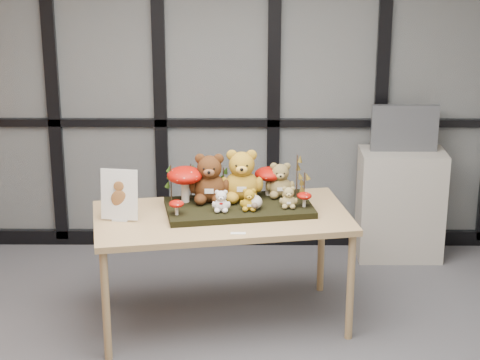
{
  "coord_description": "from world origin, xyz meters",
  "views": [
    {
      "loc": [
        0.23,
        -4.25,
        2.84
      ],
      "look_at": [
        0.19,
        1.06,
        1.04
      ],
      "focal_mm": 65.0,
      "sensor_mm": 36.0,
      "label": 1
    }
  ],
  "objects_px": {
    "bear_white_bow": "(221,199)",
    "bear_beige_small": "(289,196)",
    "bear_pooh_yellow": "(242,172)",
    "plush_cream_hedgehog": "(254,201)",
    "bear_small_yellow": "(249,198)",
    "diorama_tray": "(239,208)",
    "monitor": "(405,128)",
    "mushroom_back_left": "(185,183)",
    "sign_holder": "(119,197)",
    "cabinet": "(400,204)",
    "bear_tan_back": "(280,178)",
    "mushroom_front_left": "(177,207)",
    "display_table": "(222,224)",
    "bear_brown_medium": "(210,175)",
    "mushroom_front_right": "(304,199)",
    "mushroom_back_right": "(269,180)"
  },
  "relations": [
    {
      "from": "bear_brown_medium",
      "to": "mushroom_back_right",
      "type": "xyz_separation_m",
      "value": [
        0.4,
        0.12,
        -0.07
      ]
    },
    {
      "from": "bear_small_yellow",
      "to": "bear_white_bow",
      "type": "relative_size",
      "value": 1.01
    },
    {
      "from": "mushroom_front_left",
      "to": "monitor",
      "type": "height_order",
      "value": "monitor"
    },
    {
      "from": "mushroom_back_left",
      "to": "sign_holder",
      "type": "bearing_deg",
      "value": -149.58
    },
    {
      "from": "bear_tan_back",
      "to": "diorama_tray",
      "type": "bearing_deg",
      "value": -157.87
    },
    {
      "from": "display_table",
      "to": "bear_small_yellow",
      "type": "distance_m",
      "value": 0.26
    },
    {
      "from": "bear_brown_medium",
      "to": "monitor",
      "type": "bearing_deg",
      "value": 23.82
    },
    {
      "from": "mushroom_back_left",
      "to": "plush_cream_hedgehog",
      "type": "bearing_deg",
      "value": -16.31
    },
    {
      "from": "display_table",
      "to": "bear_pooh_yellow",
      "type": "xyz_separation_m",
      "value": [
        0.13,
        0.2,
        0.3
      ]
    },
    {
      "from": "mushroom_back_left",
      "to": "cabinet",
      "type": "height_order",
      "value": "mushroom_back_left"
    },
    {
      "from": "mushroom_front_left",
      "to": "monitor",
      "type": "distance_m",
      "value": 2.11
    },
    {
      "from": "bear_brown_medium",
      "to": "plush_cream_hedgehog",
      "type": "distance_m",
      "value": 0.36
    },
    {
      "from": "bear_white_bow",
      "to": "bear_small_yellow",
      "type": "bearing_deg",
      "value": -2.34
    },
    {
      "from": "diorama_tray",
      "to": "bear_beige_small",
      "type": "bearing_deg",
      "value": -17.88
    },
    {
      "from": "bear_tan_back",
      "to": "cabinet",
      "type": "xyz_separation_m",
      "value": [
        1.0,
        0.88,
        -0.52
      ]
    },
    {
      "from": "bear_white_bow",
      "to": "bear_beige_small",
      "type": "relative_size",
      "value": 1.0
    },
    {
      "from": "diorama_tray",
      "to": "bear_tan_back",
      "type": "xyz_separation_m",
      "value": [
        0.28,
        0.18,
        0.15
      ]
    },
    {
      "from": "mushroom_front_right",
      "to": "bear_beige_small",
      "type": "bearing_deg",
      "value": -173.59
    },
    {
      "from": "bear_beige_small",
      "to": "cabinet",
      "type": "distance_m",
      "value": 1.53
    },
    {
      "from": "display_table",
      "to": "bear_brown_medium",
      "type": "height_order",
      "value": "bear_brown_medium"
    },
    {
      "from": "bear_pooh_yellow",
      "to": "mushroom_front_right",
      "type": "xyz_separation_m",
      "value": [
        0.42,
        -0.14,
        -0.14
      ]
    },
    {
      "from": "bear_small_yellow",
      "to": "bear_white_bow",
      "type": "bearing_deg",
      "value": 177.66
    },
    {
      "from": "mushroom_back_left",
      "to": "cabinet",
      "type": "bearing_deg",
      "value": 31.35
    },
    {
      "from": "bear_tan_back",
      "to": "bear_small_yellow",
      "type": "xyz_separation_m",
      "value": [
        -0.21,
        -0.27,
        -0.05
      ]
    },
    {
      "from": "bear_brown_medium",
      "to": "bear_small_yellow",
      "type": "relative_size",
      "value": 2.25
    },
    {
      "from": "cabinet",
      "to": "bear_pooh_yellow",
      "type": "bearing_deg",
      "value": -143.13
    },
    {
      "from": "bear_small_yellow",
      "to": "monitor",
      "type": "xyz_separation_m",
      "value": [
        1.21,
        1.17,
        0.16
      ]
    },
    {
      "from": "monitor",
      "to": "mushroom_front_left",
      "type": "bearing_deg",
      "value": -143.02
    },
    {
      "from": "display_table",
      "to": "bear_brown_medium",
      "type": "bearing_deg",
      "value": 107.18
    },
    {
      "from": "mushroom_front_right",
      "to": "monitor",
      "type": "bearing_deg",
      "value": 52.69
    },
    {
      "from": "bear_small_yellow",
      "to": "mushroom_back_left",
      "type": "bearing_deg",
      "value": 150.41
    },
    {
      "from": "mushroom_back_left",
      "to": "monitor",
      "type": "height_order",
      "value": "monitor"
    },
    {
      "from": "bear_tan_back",
      "to": "cabinet",
      "type": "bearing_deg",
      "value": 31.3
    },
    {
      "from": "bear_pooh_yellow",
      "to": "monitor",
      "type": "relative_size",
      "value": 0.74
    },
    {
      "from": "bear_small_yellow",
      "to": "diorama_tray",
      "type": "bearing_deg",
      "value": 115.69
    },
    {
      "from": "bear_beige_small",
      "to": "mushroom_back_left",
      "type": "bearing_deg",
      "value": 161.39
    },
    {
      "from": "bear_tan_back",
      "to": "bear_small_yellow",
      "type": "height_order",
      "value": "bear_tan_back"
    },
    {
      "from": "sign_holder",
      "to": "cabinet",
      "type": "relative_size",
      "value": 0.39
    },
    {
      "from": "monitor",
      "to": "plush_cream_hedgehog",
      "type": "bearing_deg",
      "value": -135.55
    },
    {
      "from": "display_table",
      "to": "sign_holder",
      "type": "height_order",
      "value": "sign_holder"
    },
    {
      "from": "bear_brown_medium",
      "to": "mushroom_front_right",
      "type": "height_order",
      "value": "bear_brown_medium"
    },
    {
      "from": "mushroom_front_left",
      "to": "cabinet",
      "type": "height_order",
      "value": "mushroom_front_left"
    },
    {
      "from": "bear_tan_back",
      "to": "sign_holder",
      "type": "bearing_deg",
      "value": -171.29
    },
    {
      "from": "bear_pooh_yellow",
      "to": "mushroom_front_left",
      "type": "height_order",
      "value": "bear_pooh_yellow"
    },
    {
      "from": "mushroom_back_left",
      "to": "bear_white_bow",
      "type": "bearing_deg",
      "value": -35.65
    },
    {
      "from": "bear_pooh_yellow",
      "to": "plush_cream_hedgehog",
      "type": "height_order",
      "value": "bear_pooh_yellow"
    },
    {
      "from": "bear_white_bow",
      "to": "cabinet",
      "type": "distance_m",
      "value": 1.88
    },
    {
      "from": "diorama_tray",
      "to": "cabinet",
      "type": "xyz_separation_m",
      "value": [
        1.28,
        1.06,
        -0.37
      ]
    },
    {
      "from": "mushroom_back_right",
      "to": "monitor",
      "type": "xyz_separation_m",
      "value": [
        1.07,
        0.87,
        0.13
      ]
    },
    {
      "from": "bear_tan_back",
      "to": "mushroom_front_left",
      "type": "xyz_separation_m",
      "value": [
        -0.68,
        -0.37,
        -0.08
      ]
    }
  ]
}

